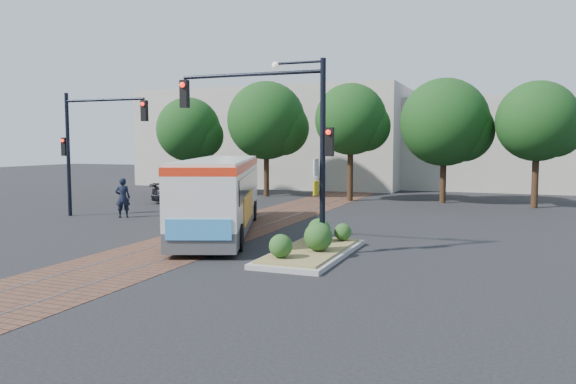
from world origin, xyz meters
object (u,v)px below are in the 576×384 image
traffic_island (313,245)px  parked_car (187,193)px  signal_pole_left (86,137)px  officer (123,198)px  city_bus (221,191)px  signal_pole_main (286,125)px

traffic_island → parked_car: (-12.03, 12.05, 0.28)m
signal_pole_left → officer: 3.40m
city_bus → officer: city_bus is taller
signal_pole_main → traffic_island: bearing=-5.4°
signal_pole_main → signal_pole_left: bearing=158.6°
traffic_island → officer: officer is taller
city_bus → signal_pole_main: 5.58m
signal_pole_left → parked_car: bearing=80.8°
traffic_island → city_bus: bearing=148.2°
traffic_island → signal_pole_left: 14.50m
officer → parked_car: 6.76m
city_bus → parked_car: (-7.07, 8.98, -1.04)m
signal_pole_left → officer: size_ratio=3.14×
city_bus → officer: size_ratio=5.81×
parked_car → city_bus: bearing=-163.3°
officer → traffic_island: bearing=126.4°
city_bus → signal_pole_main: size_ratio=1.85×
signal_pole_left → city_bus: bearing=-12.5°
signal_pole_main → signal_pole_left: size_ratio=1.00×
city_bus → signal_pole_left: signal_pole_left is taller
signal_pole_left → traffic_island: bearing=-20.4°
traffic_island → signal_pole_main: signal_pole_main is taller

